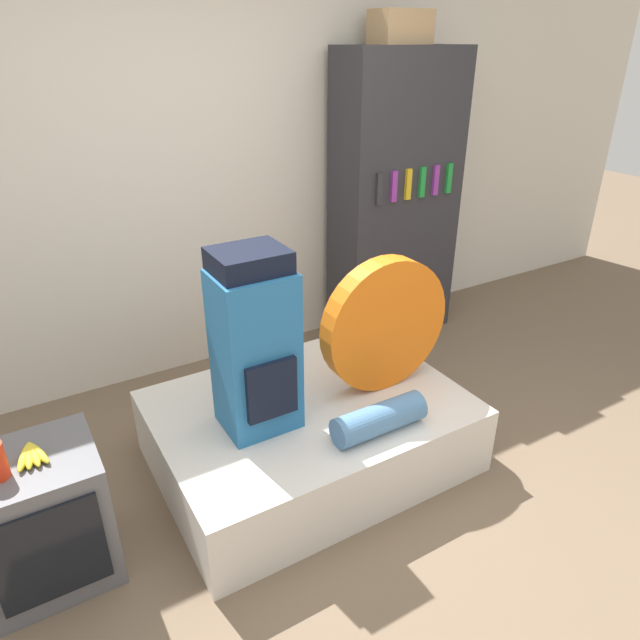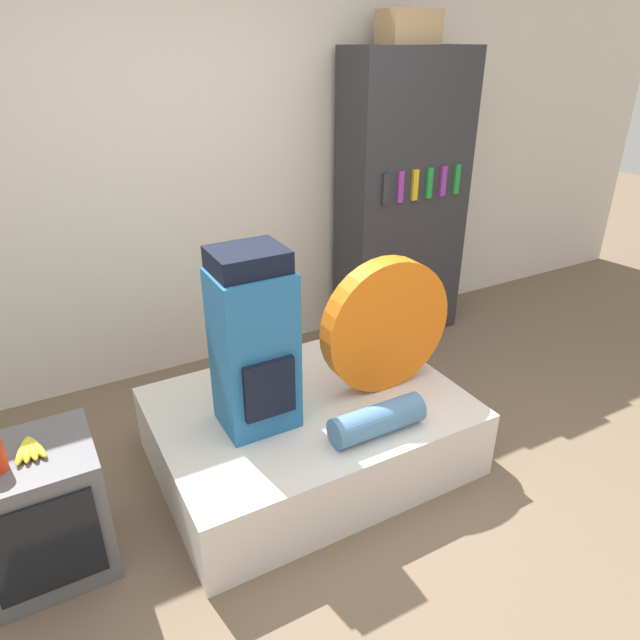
% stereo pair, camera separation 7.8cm
% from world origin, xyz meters
% --- Properties ---
extents(ground_plane, '(16.00, 16.00, 0.00)m').
position_xyz_m(ground_plane, '(0.00, 0.00, 0.00)').
color(ground_plane, brown).
extents(wall_back, '(8.00, 0.05, 2.60)m').
position_xyz_m(wall_back, '(0.00, 2.00, 1.30)').
color(wall_back, silver).
rests_on(wall_back, ground_plane).
extents(bed, '(1.53, 1.12, 0.37)m').
position_xyz_m(bed, '(-0.06, 0.68, 0.18)').
color(bed, silver).
rests_on(bed, ground_plane).
extents(backpack, '(0.34, 0.32, 0.87)m').
position_xyz_m(backpack, '(-0.35, 0.66, 0.80)').
color(backpack, '#23669E').
rests_on(backpack, bed).
extents(tent_bag, '(0.71, 0.11, 0.71)m').
position_xyz_m(tent_bag, '(0.36, 0.64, 0.72)').
color(tent_bag, orange).
rests_on(tent_bag, bed).
extents(sleeping_roll, '(0.47, 0.14, 0.14)m').
position_xyz_m(sleeping_roll, '(0.10, 0.30, 0.44)').
color(sleeping_roll, teal).
rests_on(sleeping_roll, bed).
extents(television, '(0.49, 0.46, 0.59)m').
position_xyz_m(television, '(-1.34, 0.61, 0.30)').
color(television, '#5B5B60').
rests_on(television, ground_plane).
extents(banana_bunch, '(0.13, 0.18, 0.03)m').
position_xyz_m(banana_bunch, '(-1.32, 0.61, 0.61)').
color(banana_bunch, yellow).
rests_on(banana_bunch, television).
extents(bookshelf, '(0.89, 0.41, 2.00)m').
position_xyz_m(bookshelf, '(1.25, 1.73, 1.00)').
color(bookshelf, '#2D2D33').
rests_on(bookshelf, ground_plane).
extents(cardboard_box, '(0.36, 0.23, 0.20)m').
position_xyz_m(cardboard_box, '(1.22, 1.74, 2.10)').
color(cardboard_box, tan).
rests_on(cardboard_box, bookshelf).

